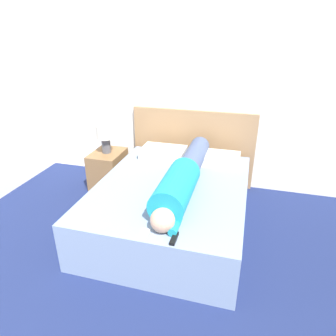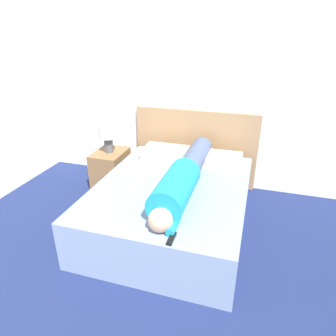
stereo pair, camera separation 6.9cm
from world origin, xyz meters
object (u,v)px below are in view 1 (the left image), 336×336
at_px(nightstand, 108,169).
at_px(cell_phone, 145,234).
at_px(tv_remote, 174,238).
at_px(table_lamp, 105,135).
at_px(pillow_near_headboard, 163,153).
at_px(bed, 172,205).
at_px(person_lying, 183,177).
at_px(pillow_second, 218,159).

height_order(nightstand, cell_phone, cell_phone).
bearing_deg(tv_remote, cell_phone, 179.32).
relative_size(table_lamp, tv_remote, 2.48).
bearing_deg(pillow_near_headboard, bed, -67.09).
xyz_separation_m(nightstand, person_lying, (1.18, -0.71, 0.38)).
distance_m(person_lying, cell_phone, 0.81).
height_order(person_lying, pillow_second, person_lying).
distance_m(bed, pillow_near_headboard, 0.80).
xyz_separation_m(person_lying, pillow_near_headboard, (-0.42, 0.76, -0.08)).
height_order(bed, nightstand, bed).
relative_size(pillow_near_headboard, cell_phone, 4.13).
bearing_deg(pillow_second, tv_remote, -95.02).
distance_m(pillow_near_headboard, pillow_second, 0.67).
relative_size(nightstand, person_lying, 0.28).
relative_size(table_lamp, pillow_second, 0.73).
bearing_deg(cell_phone, pillow_second, 76.36).
bearing_deg(person_lying, nightstand, 148.97).
distance_m(pillow_second, tv_remote, 1.55).
xyz_separation_m(person_lying, tv_remote, (0.12, -0.79, -0.12)).
xyz_separation_m(nightstand, cell_phone, (1.06, -1.50, 0.25)).
bearing_deg(nightstand, bed, -31.46).
bearing_deg(nightstand, cell_phone, -54.80).
xyz_separation_m(table_lamp, pillow_near_headboard, (0.76, 0.05, -0.18)).
bearing_deg(table_lamp, person_lying, -31.03).
distance_m(nightstand, tv_remote, 2.00).
height_order(table_lamp, tv_remote, table_lamp).
xyz_separation_m(table_lamp, pillow_second, (1.43, 0.05, -0.19)).
bearing_deg(cell_phone, table_lamp, 125.20).
height_order(table_lamp, person_lying, table_lamp).
xyz_separation_m(pillow_second, tv_remote, (-0.14, -1.55, -0.04)).
height_order(table_lamp, cell_phone, table_lamp).
relative_size(nightstand, tv_remote, 3.33).
distance_m(bed, pillow_second, 0.84).
relative_size(nightstand, cell_phone, 3.84).
bearing_deg(table_lamp, pillow_near_headboard, 3.47).
relative_size(table_lamp, person_lying, 0.21).
xyz_separation_m(bed, cell_phone, (0.01, -0.86, 0.25)).
distance_m(nightstand, pillow_near_headboard, 0.82).
bearing_deg(nightstand, pillow_near_headboard, 3.47).
xyz_separation_m(table_lamp, tv_remote, (1.29, -1.50, -0.23)).
bearing_deg(pillow_near_headboard, tv_remote, -70.79).
xyz_separation_m(bed, table_lamp, (-1.05, 0.64, 0.49)).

